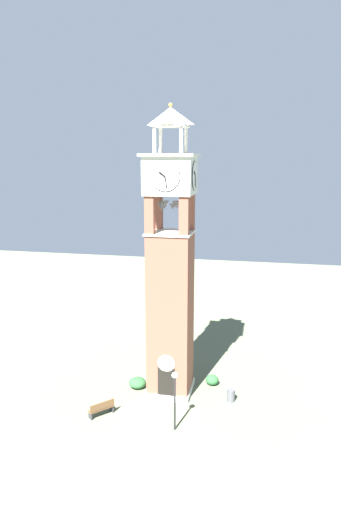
# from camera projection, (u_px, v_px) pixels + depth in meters

# --- Properties ---
(ground) EXTENTS (80.00, 80.00, 0.00)m
(ground) POSITION_uv_depth(u_px,v_px,m) (170.00, 390.00, 30.69)
(ground) COLOR #5B664C
(clock_tower) EXTENTS (3.25, 3.25, 18.39)m
(clock_tower) POSITION_uv_depth(u_px,v_px,m) (170.00, 278.00, 29.03)
(clock_tower) COLOR brown
(clock_tower) RESTS_ON ground
(park_bench) EXTENTS (1.41, 1.47, 0.95)m
(park_bench) POSITION_uv_depth(u_px,v_px,m) (102.00, 408.00, 27.56)
(park_bench) COLOR brown
(park_bench) RESTS_ON ground
(lamp_post) EXTENTS (0.36, 0.36, 3.56)m
(lamp_post) POSITION_uv_depth(u_px,v_px,m) (175.00, 390.00, 25.73)
(lamp_post) COLOR black
(lamp_post) RESTS_ON ground
(trash_bin) EXTENTS (0.52, 0.52, 0.80)m
(trash_bin) POSITION_uv_depth(u_px,v_px,m) (231.00, 395.00, 29.24)
(trash_bin) COLOR #4C4C51
(trash_bin) RESTS_ON ground
(shrub_near_entry) EXTENTS (1.16, 1.16, 0.69)m
(shrub_near_entry) POSITION_uv_depth(u_px,v_px,m) (137.00, 383.00, 30.96)
(shrub_near_entry) COLOR #28562D
(shrub_near_entry) RESTS_ON ground
(shrub_left_of_tower) EXTENTS (0.89, 0.89, 0.68)m
(shrub_left_of_tower) POSITION_uv_depth(u_px,v_px,m) (212.00, 380.00, 31.38)
(shrub_left_of_tower) COLOR #28562D
(shrub_left_of_tower) RESTS_ON ground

